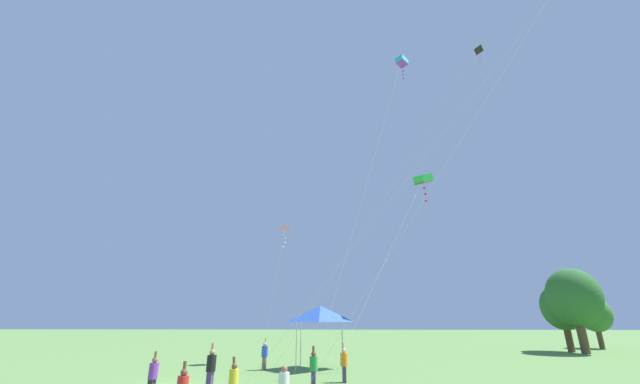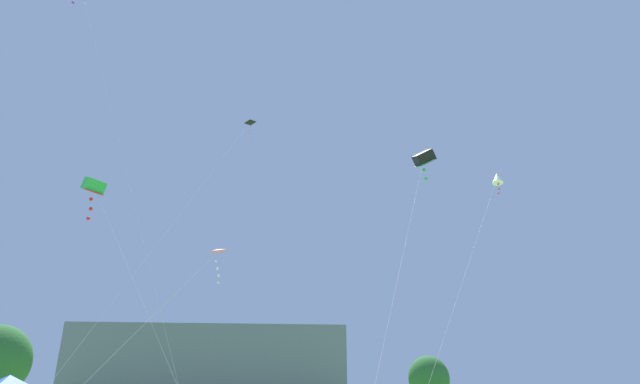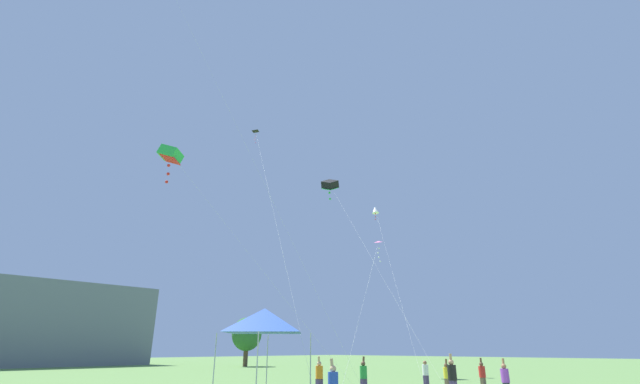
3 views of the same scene
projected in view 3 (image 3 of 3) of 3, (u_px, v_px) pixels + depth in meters
name	position (u px, v px, depth m)	size (l,w,h in m)	color
distant_building	(6.00, 322.00, 57.16)	(37.03, 9.79, 11.25)	slate
tree_far_left	(247.00, 334.00, 60.23)	(4.31, 3.88, 6.50)	brown
festival_tent	(264.00, 321.00, 19.56)	(3.34, 3.34, 4.08)	#B7B7BC
person_orange_shirt	(319.00, 376.00, 23.18)	(0.40, 0.40, 1.94)	#473860
person_purple_shirt	(505.00, 379.00, 20.97)	(0.38, 0.38, 1.88)	#282833
person_white_shirt	(426.00, 373.00, 26.63)	(0.38, 0.38, 1.62)	#473860
person_red_shirt	(482.00, 375.00, 25.01)	(0.37, 0.37, 1.82)	brown
person_black_shirt	(452.00, 377.00, 21.12)	(0.43, 0.43, 2.10)	#473860
person_green_shirt	(364.00, 376.00, 23.50)	(0.39, 0.39, 1.92)	#473860
person_yellow_shirt	(447.00, 376.00, 24.35)	(0.36, 0.36, 1.78)	brown
kite_green_box_0	(171.00, 155.00, 27.75)	(9.73, 8.83, 14.80)	silver
kite_black_delta_1	(256.00, 135.00, 36.35)	(7.01, 14.29, 20.19)	silver
kite_pink_delta_3	(378.00, 245.00, 24.41)	(6.72, 2.61, 8.23)	silver
kite_white_diamond_4	(375.00, 210.00, 46.85)	(11.52, 11.65, 17.11)	silver
kite_black_box_5	(330.00, 185.00, 47.26)	(9.75, 17.82, 20.29)	silver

